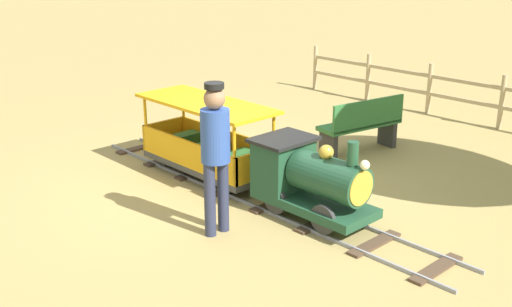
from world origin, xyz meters
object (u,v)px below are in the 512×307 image
object	(u,v)px
park_bench	(362,126)
locomotive	(308,177)
passenger_car	(207,146)
conductor_person	(215,147)

from	to	relation	value
park_bench	locomotive	bearing A→B (deg)	23.68
passenger_car	conductor_person	distance (m)	1.76
conductor_person	park_bench	size ratio (longest dim) A/B	1.20
locomotive	park_bench	xyz separation A→B (m)	(-2.23, -0.98, -0.07)
locomotive	passenger_car	world-z (taller)	locomotive
locomotive	park_bench	size ratio (longest dim) A/B	1.07
conductor_person	park_bench	bearing A→B (deg)	-169.74
locomotive	conductor_person	bearing A→B (deg)	-22.20
passenger_car	park_bench	size ratio (longest dim) A/B	1.48
passenger_car	locomotive	bearing A→B (deg)	90.00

